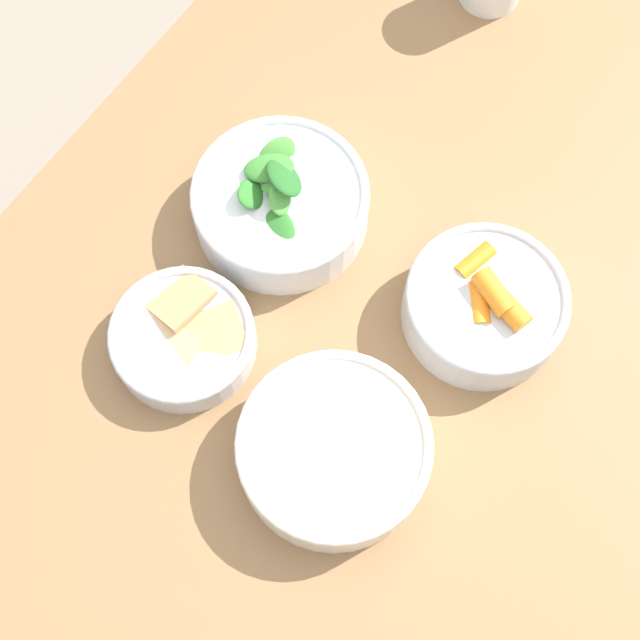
{
  "coord_description": "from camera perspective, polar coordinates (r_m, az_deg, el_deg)",
  "views": [
    {
      "loc": [
        0.29,
        0.13,
        1.6
      ],
      "look_at": [
        0.03,
        -0.05,
        0.77
      ],
      "focal_mm": 50.0,
      "sensor_mm": 36.0,
      "label": 1
    }
  ],
  "objects": [
    {
      "name": "bowl_carrots",
      "position": [
        0.91,
        10.46,
        0.98
      ],
      "size": [
        0.16,
        0.16,
        0.07
      ],
      "color": "silver",
      "rests_on": "dining_table"
    },
    {
      "name": "ground_plane",
      "position": [
        1.63,
        2.12,
        -10.1
      ],
      "size": [
        10.0,
        10.0,
        0.0
      ],
      "primitive_type": "plane",
      "color": "gray"
    },
    {
      "name": "bowl_cookies",
      "position": [
        0.9,
        -8.78,
        -1.11
      ],
      "size": [
        0.15,
        0.15,
        0.05
      ],
      "color": "silver",
      "rests_on": "dining_table"
    },
    {
      "name": "dining_table",
      "position": [
        1.02,
        3.34,
        -3.27
      ],
      "size": [
        1.22,
        0.83,
        0.74
      ],
      "color": "olive",
      "rests_on": "ground_plane"
    },
    {
      "name": "bowl_beans_hotdog",
      "position": [
        0.85,
        0.9,
        -8.33
      ],
      "size": [
        0.18,
        0.18,
        0.06
      ],
      "color": "silver",
      "rests_on": "dining_table"
    },
    {
      "name": "bowl_greens",
      "position": [
        0.94,
        -2.53,
        7.51
      ],
      "size": [
        0.19,
        0.19,
        0.09
      ],
      "color": "silver",
      "rests_on": "dining_table"
    }
  ]
}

